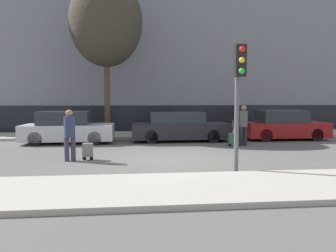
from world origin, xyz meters
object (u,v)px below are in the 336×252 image
(pedestrian_left, at_px, (70,132))
(parked_bicycle, at_px, (256,126))
(parked_car_1, at_px, (179,127))
(traffic_light, at_px, (239,83))
(parked_car_2, at_px, (283,126))
(pedestrian_right, at_px, (244,123))
(trolley_left, at_px, (88,150))
(parked_car_0, at_px, (68,128))
(bare_tree_near_crossing, at_px, (106,22))
(trolley_right, at_px, (233,138))

(pedestrian_left, relative_size, parked_bicycle, 0.92)
(parked_car_1, relative_size, parked_bicycle, 2.56)
(parked_car_1, height_order, traffic_light, traffic_light)
(parked_car_2, bearing_deg, pedestrian_left, -153.39)
(pedestrian_right, bearing_deg, parked_car_2, 16.98)
(parked_car_2, distance_m, trolley_left, 9.89)
(parked_car_0, relative_size, parked_bicycle, 2.25)
(parked_car_1, xyz_separation_m, bare_tree_near_crossing, (-3.46, 1.60, 5.14))
(pedestrian_right, height_order, trolley_right, pedestrian_right)
(parked_car_1, xyz_separation_m, parked_bicycle, (4.59, 2.12, -0.15))
(trolley_left, relative_size, trolley_right, 0.99)
(traffic_light, distance_m, bare_tree_near_crossing, 10.11)
(parked_car_1, distance_m, pedestrian_left, 6.25)
(pedestrian_right, xyz_separation_m, trolley_right, (-0.52, -0.17, -0.64))
(parked_car_0, relative_size, parked_car_2, 0.99)
(traffic_light, bearing_deg, pedestrian_left, 152.94)
(bare_tree_near_crossing, bearing_deg, trolley_right, -33.77)
(parked_car_1, height_order, parked_bicycle, parked_car_1)
(pedestrian_left, xyz_separation_m, traffic_light, (4.70, -2.40, 1.47))
(parked_car_1, relative_size, trolley_left, 4.17)
(pedestrian_right, relative_size, bare_tree_near_crossing, 0.22)
(pedestrian_left, bearing_deg, trolley_right, -169.37)
(parked_car_1, height_order, trolley_right, parked_car_1)
(parked_car_2, relative_size, bare_tree_near_crossing, 0.51)
(pedestrian_right, bearing_deg, pedestrian_left, -175.34)
(pedestrian_left, bearing_deg, trolley_left, 179.93)
(parked_car_1, distance_m, pedestrian_right, 3.12)
(pedestrian_right, relative_size, traffic_light, 0.51)
(parked_car_2, relative_size, pedestrian_right, 2.34)
(parked_car_1, bearing_deg, parked_car_2, 0.16)
(trolley_left, bearing_deg, pedestrian_right, 23.64)
(trolley_right, height_order, bare_tree_near_crossing, bare_tree_near_crossing)
(traffic_light, bearing_deg, trolley_right, 74.06)
(trolley_right, bearing_deg, parked_car_2, 32.69)
(pedestrian_left, height_order, bare_tree_near_crossing, bare_tree_near_crossing)
(pedestrian_left, relative_size, pedestrian_right, 0.96)
(bare_tree_near_crossing, bearing_deg, pedestrian_left, -96.52)
(parked_car_1, bearing_deg, trolley_right, -45.89)
(parked_car_0, distance_m, traffic_light, 9.04)
(pedestrian_left, xyz_separation_m, bare_tree_near_crossing, (0.71, 6.25, 4.85))
(parked_car_2, bearing_deg, pedestrian_right, -144.88)
(pedestrian_right, xyz_separation_m, bare_tree_near_crossing, (-5.94, 3.45, 4.80))
(traffic_light, relative_size, bare_tree_near_crossing, 0.42)
(parked_car_1, xyz_separation_m, pedestrian_left, (-4.17, -4.65, 0.28))
(trolley_right, bearing_deg, traffic_light, -105.94)
(parked_bicycle, relative_size, bare_tree_near_crossing, 0.22)
(parked_car_2, relative_size, trolley_right, 3.63)
(pedestrian_right, bearing_deg, parked_car_1, 125.15)
(parked_car_2, bearing_deg, parked_car_0, -178.86)
(parked_car_0, distance_m, trolley_right, 7.30)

